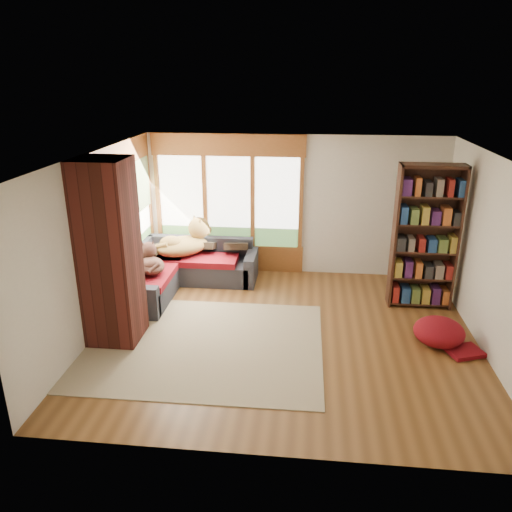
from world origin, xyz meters
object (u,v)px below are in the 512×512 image
(area_rug, at_px, (196,343))
(dog_brindle, at_px, (150,257))
(bookshelf, at_px, (425,238))
(brick_chimney, at_px, (109,253))
(dog_tan, at_px, (186,237))
(pouf, at_px, (439,331))
(sectional_sofa, at_px, (182,268))

(area_rug, bearing_deg, dog_brindle, 126.48)
(bookshelf, distance_m, dog_brindle, 4.47)
(brick_chimney, distance_m, area_rug, 1.74)
(area_rug, height_order, dog_tan, dog_tan)
(brick_chimney, height_order, pouf, brick_chimney)
(dog_brindle, bearing_deg, area_rug, -168.00)
(brick_chimney, bearing_deg, bookshelf, 19.15)
(area_rug, xyz_separation_m, pouf, (3.41, 0.37, 0.20))
(brick_chimney, bearing_deg, sectional_sofa, 77.71)
(brick_chimney, relative_size, sectional_sofa, 1.18)
(sectional_sofa, bearing_deg, dog_brindle, -115.41)
(sectional_sofa, bearing_deg, brick_chimney, -99.25)
(sectional_sofa, height_order, pouf, sectional_sofa)
(dog_tan, bearing_deg, sectional_sofa, -142.63)
(dog_tan, xyz_separation_m, dog_brindle, (-0.40, -0.88, -0.09))
(brick_chimney, height_order, area_rug, brick_chimney)
(sectional_sofa, bearing_deg, area_rug, -68.09)
(dog_tan, bearing_deg, bookshelf, -50.26)
(sectional_sofa, xyz_separation_m, dog_brindle, (-0.36, -0.66, 0.43))
(sectional_sofa, height_order, bookshelf, bookshelf)
(dog_tan, bearing_deg, pouf, -66.20)
(brick_chimney, xyz_separation_m, sectional_sofa, (0.45, 2.05, -1.00))
(area_rug, height_order, pouf, pouf)
(bookshelf, xyz_separation_m, dog_tan, (-4.05, 0.69, -0.34))
(pouf, bearing_deg, dog_tan, 154.34)
(bookshelf, xyz_separation_m, pouf, (0.04, -1.27, -0.96))
(sectional_sofa, xyz_separation_m, bookshelf, (4.09, -0.47, 0.86))
(area_rug, distance_m, dog_brindle, 1.95)
(bookshelf, height_order, dog_brindle, bookshelf)
(brick_chimney, distance_m, pouf, 4.72)
(dog_tan, relative_size, dog_brindle, 1.44)
(sectional_sofa, relative_size, dog_brindle, 2.73)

